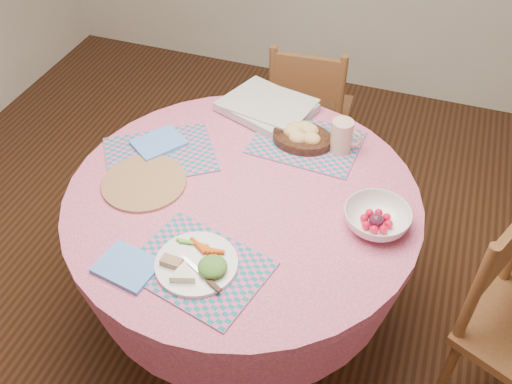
% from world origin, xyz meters
% --- Properties ---
extents(ground, '(4.00, 4.00, 0.00)m').
position_xyz_m(ground, '(0.00, 0.00, 0.00)').
color(ground, '#331C0F').
rests_on(ground, ground).
extents(dining_table, '(1.24, 1.24, 0.75)m').
position_xyz_m(dining_table, '(0.00, 0.00, 0.56)').
color(dining_table, '#D9658C').
rests_on(dining_table, ground).
extents(chair_back, '(0.42, 0.40, 0.85)m').
position_xyz_m(chair_back, '(-0.01, 0.98, 0.44)').
color(chair_back, brown).
rests_on(chair_back, ground).
extents(placemat_front, '(0.46, 0.39, 0.01)m').
position_xyz_m(placemat_front, '(-0.01, -0.35, 0.75)').
color(placemat_front, '#157377').
rests_on(placemat_front, dining_table).
extents(placemat_left, '(0.50, 0.47, 0.01)m').
position_xyz_m(placemat_left, '(-0.37, 0.10, 0.75)').
color(placemat_left, '#157377').
rests_on(placemat_left, dining_table).
extents(placemat_back, '(0.42, 0.32, 0.01)m').
position_xyz_m(placemat_back, '(0.13, 0.35, 0.75)').
color(placemat_back, '#157377').
rests_on(placemat_back, dining_table).
extents(wicker_trivet, '(0.30, 0.30, 0.01)m').
position_xyz_m(wicker_trivet, '(-0.35, -0.06, 0.76)').
color(wicker_trivet, brown).
rests_on(wicker_trivet, dining_table).
extents(napkin_near, '(0.20, 0.17, 0.01)m').
position_xyz_m(napkin_near, '(-0.22, -0.42, 0.76)').
color(napkin_near, '#578EE1').
rests_on(napkin_near, dining_table).
extents(napkin_far, '(0.22, 0.23, 0.01)m').
position_xyz_m(napkin_far, '(-0.39, 0.15, 0.76)').
color(napkin_far, '#578EE1').
rests_on(napkin_far, placemat_left).
extents(dinner_plate, '(0.25, 0.25, 0.05)m').
position_xyz_m(dinner_plate, '(-0.01, -0.35, 0.77)').
color(dinner_plate, white).
rests_on(dinner_plate, placemat_front).
extents(bread_bowl, '(0.23, 0.23, 0.08)m').
position_xyz_m(bread_bowl, '(0.11, 0.35, 0.79)').
color(bread_bowl, black).
rests_on(bread_bowl, placemat_back).
extents(latte_mug, '(0.12, 0.08, 0.13)m').
position_xyz_m(latte_mug, '(0.26, 0.35, 0.82)').
color(latte_mug, '#CDA88C').
rests_on(latte_mug, placemat_back).
extents(fruit_bowl, '(0.26, 0.26, 0.07)m').
position_xyz_m(fruit_bowl, '(0.46, 0.01, 0.78)').
color(fruit_bowl, white).
rests_on(fruit_bowl, dining_table).
extents(newspaper_stack, '(0.41, 0.37, 0.04)m').
position_xyz_m(newspaper_stack, '(-0.08, 0.49, 0.78)').
color(newspaper_stack, silver).
rests_on(newspaper_stack, dining_table).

